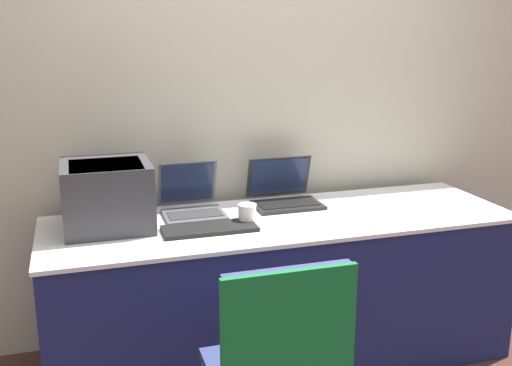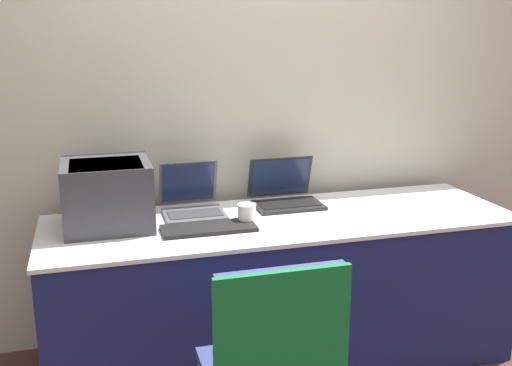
% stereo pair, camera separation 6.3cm
% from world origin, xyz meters
% --- Properties ---
extents(wall_back, '(8.00, 0.05, 2.60)m').
position_xyz_m(wall_back, '(0.00, 0.84, 1.30)').
color(wall_back, '#B7B2A3').
rests_on(wall_back, ground_plane).
extents(table, '(2.36, 0.74, 0.79)m').
position_xyz_m(table, '(0.00, 0.36, 0.39)').
color(table, '#191E51').
rests_on(table, ground_plane).
extents(printer, '(0.41, 0.40, 0.32)m').
position_xyz_m(printer, '(-0.84, 0.46, 0.96)').
color(printer, '#333338').
rests_on(printer, table).
extents(laptop_left, '(0.30, 0.34, 0.26)m').
position_xyz_m(laptop_left, '(-0.42, 0.56, 0.85)').
color(laptop_left, '#4C4C51').
rests_on(laptop_left, table).
extents(laptop_right, '(0.36, 0.31, 0.24)m').
position_xyz_m(laptop_right, '(0.09, 0.58, 0.84)').
color(laptop_right, black).
rests_on(laptop_right, table).
extents(external_keyboard, '(0.44, 0.18, 0.02)m').
position_xyz_m(external_keyboard, '(-0.39, 0.27, 0.80)').
color(external_keyboard, black).
rests_on(external_keyboard, table).
extents(coffee_cup, '(0.09, 0.09, 0.10)m').
position_xyz_m(coffee_cup, '(-0.19, 0.33, 0.84)').
color(coffee_cup, white).
rests_on(coffee_cup, table).
extents(chair, '(0.48, 0.44, 0.94)m').
position_xyz_m(chair, '(-0.32, -0.53, 0.57)').
color(chair, navy).
rests_on(chair, ground_plane).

